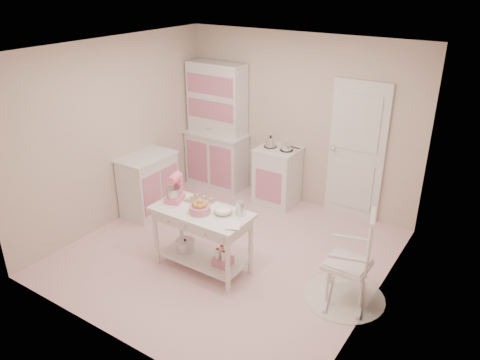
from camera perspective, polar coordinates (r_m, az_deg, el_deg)
name	(u,v)px	position (r m, az deg, el deg)	size (l,w,h in m)	color
room_shell	(226,133)	(5.48, -1.68, 5.75)	(3.84, 3.84, 2.62)	pink
door	(356,152)	(6.88, 14.02, 3.38)	(0.82, 0.05, 2.04)	silver
hutch	(216,127)	(7.72, -2.94, 6.53)	(1.06, 0.50, 2.08)	silver
stove	(277,176)	(7.28, 4.58, 0.47)	(0.62, 0.57, 0.92)	silver
base_cabinet	(149,185)	(7.11, -11.09, -0.55)	(0.54, 0.84, 0.92)	silver
lace_rug	(344,297)	(5.58, 12.52, -13.75)	(0.92, 0.92, 0.01)	white
rocking_chair	(348,256)	(5.27, 13.05, -9.07)	(0.48, 0.72, 1.10)	silver
work_table	(202,240)	(5.73, -4.60, -7.27)	(1.20, 0.60, 0.80)	silver
stand_mixer	(174,189)	(5.71, -8.00, -1.04)	(0.20, 0.28, 0.34)	pink
cookie_tray	(201,201)	(5.73, -4.82, -2.57)	(0.34, 0.24, 0.02)	silver
bread_basket	(200,209)	(5.46, -4.90, -3.58)	(0.25, 0.25, 0.09)	#CB7590
mixing_bowl	(223,211)	(5.43, -2.05, -3.80)	(0.22, 0.22, 0.07)	white
metal_pitcher	(240,208)	(5.38, 0.00, -3.49)	(0.10, 0.10, 0.17)	silver
recipe_book	(227,225)	(5.20, -1.61, -5.45)	(0.16, 0.21, 0.02)	white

